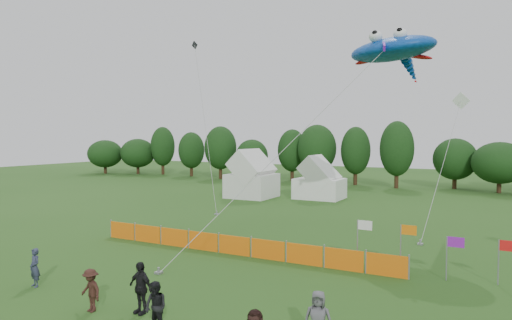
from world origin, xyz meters
The scene contains 14 objects.
ground centered at (0.00, 0.00, 0.00)m, with size 160.00×160.00×0.00m, color #234C16.
treeline centered at (1.61, 44.93, 4.18)m, with size 104.57×8.78×8.36m.
tent_left centered at (-12.50, 28.48, 2.00)m, with size 4.48×4.48×3.96m.
tent_right centered at (-6.01, 30.86, 1.67)m, with size 4.70×3.76×3.32m.
barrier_fence centered at (-2.41, 8.04, 0.50)m, with size 17.90×0.06×1.00m.
flag_row centered at (7.07, 8.89, 1.43)m, with size 6.73×0.41×2.29m.
spectator_a centered at (-7.10, -0.34, 0.81)m, with size 0.59×0.39×1.62m, color #2C314A.
spectator_b centered at (0.31, -1.40, 0.82)m, with size 0.80×0.62×1.64m, color black.
spectator_c centered at (-2.90, -1.17, 0.78)m, with size 1.00×0.58×1.56m, color #361B15.
spectator_d centered at (-1.21, -0.45, 0.93)m, with size 1.09×0.45×1.86m, color black.
spectator_e centered at (5.32, -0.06, 0.88)m, with size 0.86×0.56×1.75m, color #545459.
stingray_kite centered at (3.85, 17.41, 11.71)m, with size 11.31×21.40×12.79m.
small_kite_white centered at (6.92, 22.94, 6.68)m, with size 2.06×11.05×9.69m.
small_kite_dark centered at (-13.18, 20.84, 8.31)m, with size 6.26×5.36×15.30m.
Camera 1 is at (9.91, -12.55, 6.30)m, focal length 32.00 mm.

